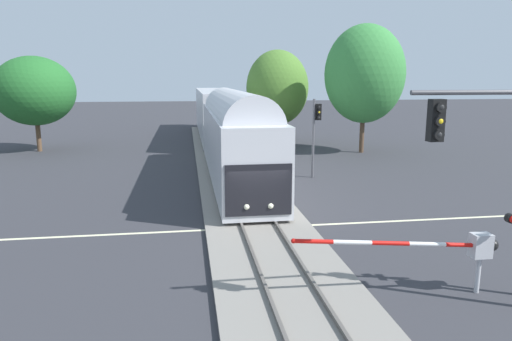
% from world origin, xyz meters
% --- Properties ---
extents(ground_plane, '(220.00, 220.00, 0.00)m').
position_xyz_m(ground_plane, '(0.00, 0.00, 0.00)').
color(ground_plane, '#333338').
extents(road_centre_stripe, '(44.00, 0.20, 0.01)m').
position_xyz_m(road_centre_stripe, '(0.00, 0.00, 0.00)').
color(road_centre_stripe, beige).
rests_on(road_centre_stripe, ground).
extents(railway_track, '(4.40, 80.00, 0.32)m').
position_xyz_m(railway_track, '(0.00, 0.00, 0.10)').
color(railway_track, gray).
rests_on(railway_track, ground).
extents(commuter_train, '(3.04, 43.17, 5.16)m').
position_xyz_m(commuter_train, '(0.00, 19.72, 2.78)').
color(commuter_train, silver).
rests_on(commuter_train, railway_track).
extents(crossing_gate_near, '(6.12, 0.40, 1.95)m').
position_xyz_m(crossing_gate_near, '(4.72, -6.89, 1.45)').
color(crossing_gate_near, '#B7B7BC').
rests_on(crossing_gate_near, ground).
extents(traffic_signal_far_side, '(0.53, 0.38, 4.92)m').
position_xyz_m(traffic_signal_far_side, '(5.09, 9.44, 3.30)').
color(traffic_signal_far_side, '#4C4C51').
rests_on(traffic_signal_far_side, ground).
extents(oak_far_right, '(6.52, 6.52, 10.49)m').
position_xyz_m(oak_far_right, '(11.71, 18.65, 6.49)').
color(oak_far_right, '#4C3828').
rests_on(oak_far_right, ground).
extents(pine_left_background, '(6.63, 6.63, 7.99)m').
position_xyz_m(pine_left_background, '(-15.35, 23.34, 5.10)').
color(pine_left_background, brown).
rests_on(pine_left_background, ground).
extents(elm_centre_background, '(5.80, 5.80, 8.76)m').
position_xyz_m(elm_centre_background, '(5.68, 24.92, 5.27)').
color(elm_centre_background, brown).
rests_on(elm_centre_background, ground).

